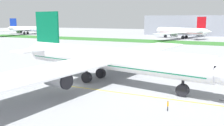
% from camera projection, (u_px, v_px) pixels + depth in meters
% --- Properties ---
extents(ground_plane, '(600.00, 600.00, 0.00)m').
position_uv_depth(ground_plane, '(73.00, 86.00, 54.11)').
color(ground_plane, gray).
rests_on(ground_plane, ground).
extents(apron_taxi_line, '(280.00, 0.36, 0.01)m').
position_uv_depth(apron_taxi_line, '(72.00, 86.00, 53.66)').
color(apron_taxi_line, yellow).
rests_on(apron_taxi_line, ground).
extents(grass_median_strip, '(320.00, 24.00, 0.10)m').
position_uv_depth(grass_median_strip, '(168.00, 42.00, 157.13)').
color(grass_median_strip, '#2D6628').
rests_on(grass_median_strip, ground).
extents(airliner_foreground, '(56.59, 92.00, 16.87)m').
position_uv_depth(airliner_foreground, '(103.00, 58.00, 56.45)').
color(airliner_foreground, white).
rests_on(airliner_foreground, ground).
extents(ground_crew_wingwalker_port, '(0.34, 0.60, 1.74)m').
position_uv_depth(ground_crew_wingwalker_port, '(168.00, 105.00, 39.20)').
color(ground_crew_wingwalker_port, black).
rests_on(ground_crew_wingwalker_port, ground).
extents(service_truck_baggage_loader, '(5.51, 3.57, 2.58)m').
position_uv_depth(service_truck_baggage_loader, '(82.00, 48.00, 112.39)').
color(service_truck_baggage_loader, '#33478C').
rests_on(service_truck_baggage_loader, ground).
extents(service_truck_fuel_bowser, '(5.40, 4.01, 2.65)m').
position_uv_depth(service_truck_fuel_bowser, '(54.00, 47.00, 116.59)').
color(service_truck_fuel_bowser, yellow).
rests_on(service_truck_fuel_bowser, ground).
extents(parked_airliner_far_left, '(50.31, 80.91, 15.37)m').
position_uv_depth(parked_airliner_far_left, '(28.00, 29.00, 232.27)').
color(parked_airliner_far_left, white).
rests_on(parked_airliner_far_left, ground).
extents(parked_airliner_far_centre, '(43.14, 68.52, 16.39)m').
position_uv_depth(parked_airliner_far_centre, '(182.00, 31.00, 181.32)').
color(parked_airliner_far_centre, white).
rests_on(parked_airliner_far_centre, ground).
extents(terminal_building, '(129.54, 20.00, 18.00)m').
position_uv_depth(terminal_building, '(219.00, 26.00, 211.01)').
color(terminal_building, gray).
rests_on(terminal_building, ground).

